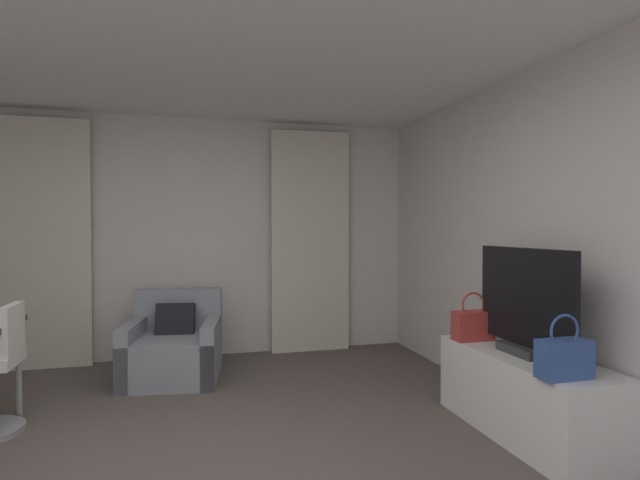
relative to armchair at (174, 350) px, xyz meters
name	(u,v)px	position (x,y,z in m)	size (l,w,h in m)	color
wall_window	(185,238)	(0.11, 0.81, 1.03)	(5.12, 0.06, 2.60)	silver
wall_right	(597,245)	(2.64, -2.22, 1.03)	(0.06, 6.12, 2.60)	silver
curtain_left_panel	(42,244)	(-1.26, 0.68, 0.98)	(0.90, 0.06, 2.50)	beige
curtain_right_panel	(310,242)	(1.49, 0.68, 0.98)	(0.90, 0.06, 2.50)	beige
armchair	(174,350)	(0.00, 0.00, 0.00)	(0.94, 0.96, 0.80)	gray
tv_console	(525,395)	(2.33, -1.95, 0.01)	(0.52, 1.36, 0.55)	white
tv_flatscreen	(525,305)	(2.33, -1.94, 0.62)	(0.20, 0.94, 0.72)	#333338
handbag_primary	(473,324)	(2.23, -1.47, 0.40)	(0.30, 0.14, 0.37)	#B73833
handbag_secondary	(564,357)	(2.19, -2.46, 0.40)	(0.30, 0.14, 0.37)	#335193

